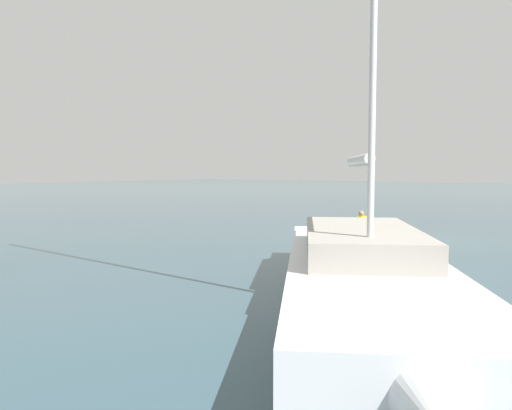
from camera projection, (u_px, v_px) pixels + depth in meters
The scene contains 4 objects.
ground_plane at pixel (407, 240), 17.87m from camera, with size 160.00×160.00×0.00m, color #334C56.
kayak at pixel (361, 234), 18.54m from camera, with size 2.63×3.94×0.25m.
kayaker at pixel (361, 223), 18.59m from camera, with size 2.12×1.26×0.77m.
sailboat_mid_row at pixel (364, 272), 9.51m from camera, with size 7.57×10.38×14.08m.
Camera 1 is at (-5.90, 17.60, 2.59)m, focal length 34.49 mm.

